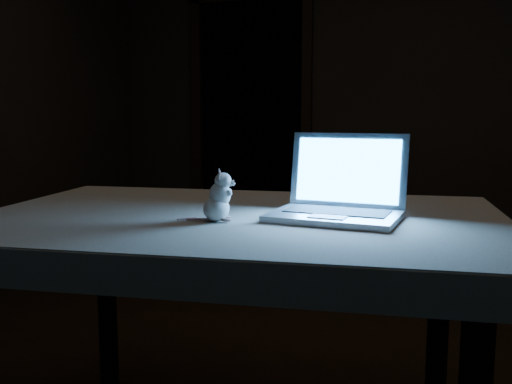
% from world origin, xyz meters
% --- Properties ---
extents(back_wall, '(4.50, 0.04, 2.60)m').
position_xyz_m(back_wall, '(0.00, 2.50, 1.30)').
color(back_wall, black).
rests_on(back_wall, ground).
extents(doorway, '(1.06, 0.36, 2.13)m').
position_xyz_m(doorway, '(-1.10, 2.50, 1.06)').
color(doorway, black).
rests_on(doorway, back_wall).
extents(table, '(1.60, 1.11, 0.81)m').
position_xyz_m(table, '(-0.16, -0.54, 0.40)').
color(table, black).
rests_on(table, floor).
extents(tablecloth, '(1.71, 1.23, 0.10)m').
position_xyz_m(tablecloth, '(-0.14, -0.60, 0.77)').
color(tablecloth, beige).
rests_on(tablecloth, table).
extents(laptop, '(0.40, 0.36, 0.25)m').
position_xyz_m(laptop, '(0.14, -0.54, 0.94)').
color(laptop, '#AAAAAE').
rests_on(laptop, tablecloth).
extents(plush_mouse, '(0.11, 0.11, 0.15)m').
position_xyz_m(plush_mouse, '(-0.19, -0.66, 0.89)').
color(plush_mouse, silver).
rests_on(plush_mouse, tablecloth).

